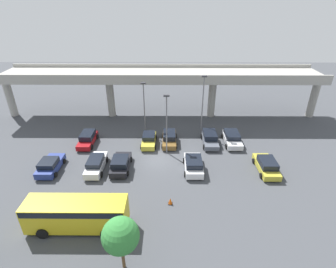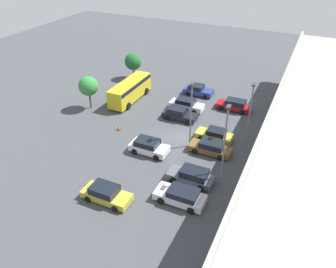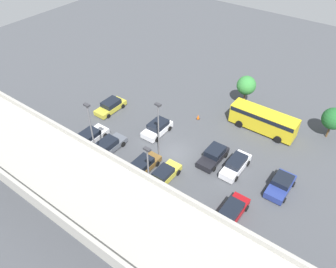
{
  "view_description": "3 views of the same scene",
  "coord_description": "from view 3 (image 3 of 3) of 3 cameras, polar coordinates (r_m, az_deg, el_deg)",
  "views": [
    {
      "loc": [
        1.39,
        -26.93,
        18.06
      ],
      "look_at": [
        1.19,
        2.54,
        2.37
      ],
      "focal_mm": 28.0,
      "sensor_mm": 36.0,
      "label": 1
    },
    {
      "loc": [
        30.76,
        12.77,
        21.69
      ],
      "look_at": [
        1.68,
        -0.63,
        1.33
      ],
      "focal_mm": 35.0,
      "sensor_mm": 36.0,
      "label": 2
    },
    {
      "loc": [
        -16.54,
        23.94,
        27.18
      ],
      "look_at": [
        0.97,
        0.15,
        2.69
      ],
      "focal_mm": 35.0,
      "sensor_mm": 36.0,
      "label": 3
    }
  ],
  "objects": [
    {
      "name": "lamp_post_near_aisle",
      "position": [
        31.42,
        -3.44,
        -6.72
      ],
      "size": [
        0.7,
        0.35,
        7.58
      ],
      "color": "slate",
      "rests_on": "ground_plane"
    },
    {
      "name": "shuttle_bus",
      "position": [
        43.98,
        16.28,
        2.44
      ],
      "size": [
        8.6,
        2.67,
        2.84
      ],
      "color": "gold",
      "rests_on": "ground_plane"
    },
    {
      "name": "parked_car_6",
      "position": [
        40.39,
        -10.4,
        -2.02
      ],
      "size": [
        2.13,
        4.64,
        1.55
      ],
      "rotation": [
        0.0,
        0.0,
        -1.57
      ],
      "color": "#515660",
      "rests_on": "ground_plane"
    },
    {
      "name": "ground_plane",
      "position": [
        39.82,
        1.25,
        -3.4
      ],
      "size": [
        106.72,
        106.72,
        0.0
      ],
      "primitive_type": "plane",
      "color": "#424449"
    },
    {
      "name": "traffic_cone",
      "position": [
        45.14,
        5.27,
        2.96
      ],
      "size": [
        0.44,
        0.44,
        0.7
      ],
      "color": "black",
      "rests_on": "ground_plane"
    },
    {
      "name": "parked_car_1",
      "position": [
        38.13,
        11.72,
        -5.29
      ],
      "size": [
        1.99,
        4.76,
        1.56
      ],
      "rotation": [
        0.0,
        0.0,
        1.57
      ],
      "color": "silver",
      "rests_on": "ground_plane"
    },
    {
      "name": "parked_car_5",
      "position": [
        42.36,
        -1.86,
        1.05
      ],
      "size": [
        2.25,
        4.38,
        1.58
      ],
      "rotation": [
        0.0,
        0.0,
        1.57
      ],
      "color": "silver",
      "rests_on": "ground_plane"
    },
    {
      "name": "parked_car_7",
      "position": [
        42.2,
        -13.45,
        -0.47
      ],
      "size": [
        2.26,
        4.74,
        1.47
      ],
      "rotation": [
        0.0,
        0.0,
        -1.57
      ],
      "color": "silver",
      "rests_on": "ground_plane"
    },
    {
      "name": "parked_car_8",
      "position": [
        47.12,
        -9.96,
        4.82
      ],
      "size": [
        2.2,
        4.75,
        1.52
      ],
      "rotation": [
        0.0,
        0.0,
        1.57
      ],
      "color": "gold",
      "rests_on": "ground_plane"
    },
    {
      "name": "tree_front_left",
      "position": [
        45.24,
        26.83,
        2.39
      ],
      "size": [
        2.76,
        2.76,
        4.28
      ],
      "color": "brown",
      "rests_on": "ground_plane"
    },
    {
      "name": "highway_overpass",
      "position": [
        28.37,
        -14.97,
        -8.83
      ],
      "size": [
        51.01,
        7.04,
        7.88
      ],
      "color": "#9E9B93",
      "rests_on": "ground_plane"
    },
    {
      "name": "lamp_post_mid_lot",
      "position": [
        36.13,
        -1.67,
        1.01
      ],
      "size": [
        0.7,
        0.35,
        7.88
      ],
      "color": "slate",
      "rests_on": "ground_plane"
    },
    {
      "name": "parked_car_2",
      "position": [
        38.86,
        7.95,
        -3.71
      ],
      "size": [
        2.2,
        4.52,
        1.57
      ],
      "rotation": [
        0.0,
        0.0,
        1.57
      ],
      "color": "black",
      "rests_on": "ground_plane"
    },
    {
      "name": "lamp_post_by_overpass",
      "position": [
        35.79,
        -13.1,
        0.25
      ],
      "size": [
        0.7,
        0.35,
        8.7
      ],
      "color": "slate",
      "rests_on": "ground_plane"
    },
    {
      "name": "parked_car_9",
      "position": [
        33.69,
        11.04,
        -13.12
      ],
      "size": [
        2.05,
        4.67,
        1.55
      ],
      "rotation": [
        0.0,
        0.0,
        -1.57
      ],
      "color": "maroon",
      "rests_on": "ground_plane"
    },
    {
      "name": "parked_car_4",
      "position": [
        37.41,
        -4.45,
        -5.54
      ],
      "size": [
        2.07,
        4.79,
        1.48
      ],
      "rotation": [
        0.0,
        0.0,
        -1.57
      ],
      "color": "brown",
      "rests_on": "ground_plane"
    },
    {
      "name": "parked_car_0",
      "position": [
        37.36,
        19.06,
        -8.36
      ],
      "size": [
        2.25,
        4.37,
        1.5
      ],
      "rotation": [
        0.0,
        0.0,
        1.57
      ],
      "color": "navy",
      "rests_on": "ground_plane"
    },
    {
      "name": "parked_car_3",
      "position": [
        36.39,
        -0.66,
        -7.06
      ],
      "size": [
        2.02,
        4.35,
        1.44
      ],
      "rotation": [
        0.0,
        0.0,
        -1.57
      ],
      "color": "gold",
      "rests_on": "ground_plane"
    },
    {
      "name": "tree_front_centre",
      "position": [
        47.35,
        13.48,
        8.23
      ],
      "size": [
        2.68,
        2.68,
        4.66
      ],
      "color": "brown",
      "rests_on": "ground_plane"
    }
  ]
}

